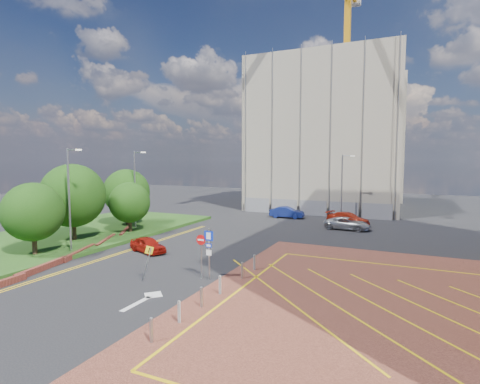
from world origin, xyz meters
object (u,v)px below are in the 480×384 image
Objects in this scene: lamp_back at (342,185)px; sign_cluster at (206,248)px; lamp_left_near at (70,195)px; car_blue_back at (287,212)px; tree_a at (33,212)px; lamp_left_far at (135,186)px; tree_b at (73,196)px; tree_d at (127,192)px; warning_sign at (148,259)px; tree_c at (130,202)px; car_silver_back at (347,223)px; car_red_back at (348,219)px; car_red_left at (148,245)px.

lamp_back is 2.50× the size of sign_cluster.
lamp_left_near is 26.83m from car_blue_back.
lamp_left_far reaches higher than tree_a.
tree_d is (-1.00, 8.00, -0.37)m from tree_b.
warning_sign is (9.82, -3.00, -3.23)m from lamp_left_near.
lamp_back is (19.58, 23.00, 0.12)m from tree_b.
tree_c is at bearing 134.73° from warning_sign.
car_blue_back is (10.96, 16.62, -2.48)m from tree_c.
lamp_left_far is 1.71× the size of car_silver_back.
lamp_left_near is at bearing 51.70° from tree_a.
tree_d is (-3.00, 3.00, 0.68)m from tree_c.
lamp_left_near is at bearing -82.31° from tree_c.
lamp_back is (17.58, 18.00, 1.17)m from tree_c.
lamp_back is 5.20m from car_red_back.
tree_c is 20.07m from car_blue_back.
lamp_back is at bearing 39.47° from car_red_back.
tree_b is at bearing 152.34° from car_red_back.
sign_cluster is at bearing -172.90° from car_red_back.
lamp_left_far reaches higher than warning_sign.
lamp_left_near is at bearing 160.95° from car_red_back.
tree_c is 22.56m from car_silver_back.
sign_cluster is (14.72, -11.02, -2.71)m from lamp_left_far.
tree_a is 5.27m from tree_b.
sign_cluster reaches higher than car_red_back.
warning_sign is at bearing -122.12° from car_red_left.
lamp_back reaches higher than sign_cluster.
tree_a is at bearing -87.99° from lamp_left_far.
tree_a is 13.24m from tree_d.
car_blue_back is 8.17m from car_red_back.
warning_sign is 0.45× the size of car_red_back.
sign_cluster is at bearing -35.58° from tree_d.
lamp_left_near is 10.20m from lamp_left_far.
tree_d is 1.90× the size of sign_cluster.
tree_d is (-2.50, 13.00, 0.37)m from tree_a.
car_red_left is 23.34m from car_red_back.
lamp_back is (18.08, 28.00, 0.86)m from tree_a.
car_silver_back reaches higher than car_red_left.
tree_b is 0.84× the size of lamp_back.
lamp_left_far is at bearing -25.68° from tree_d.
warning_sign is at bearing -178.08° from car_red_back.
tree_b is 16.46m from sign_cluster.
tree_b is 2.11× the size of sign_cluster.
car_red_left is (-4.71, 5.92, -0.82)m from warning_sign.
tree_b reaches higher than car_blue_back.
tree_d is at bearing 100.89° from tree_a.
sign_cluster is at bearing 34.45° from warning_sign.
tree_b is at bearing 135.75° from lamp_left_near.
car_red_back reaches higher than car_silver_back.
tree_a is 0.89× the size of tree_d.
car_silver_back is (0.33, -2.93, -0.07)m from car_red_back.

